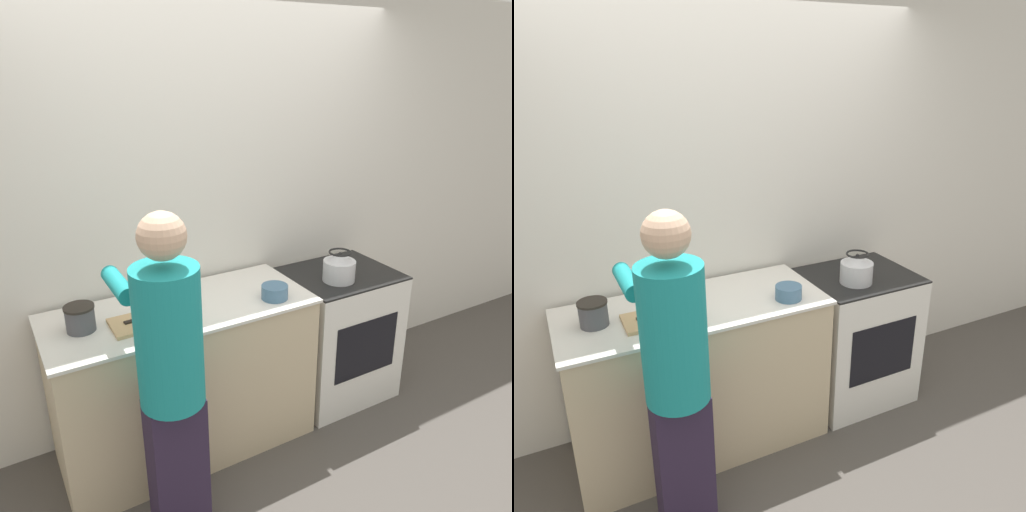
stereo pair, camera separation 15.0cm
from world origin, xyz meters
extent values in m
plane|color=#4C4742|center=(0.00, 0.00, 0.00)|extent=(12.00, 12.00, 0.00)
cube|color=silver|center=(0.00, 0.67, 1.30)|extent=(8.00, 0.05, 2.60)
cube|color=#C6B28E|center=(-0.37, 0.30, 0.45)|extent=(1.44, 0.60, 0.90)
cube|color=silver|center=(-0.37, 0.30, 0.91)|extent=(1.47, 0.63, 0.02)
cube|color=silver|center=(0.74, 0.29, 0.44)|extent=(0.69, 0.59, 0.88)
cube|color=black|center=(0.74, 0.29, 0.89)|extent=(0.69, 0.59, 0.01)
cube|color=black|center=(0.74, 0.00, 0.49)|extent=(0.49, 0.01, 0.39)
cube|color=#291E35|center=(-0.63, -0.24, 0.38)|extent=(0.26, 0.16, 0.77)
cylinder|color=teal|center=(-0.63, -0.24, 1.09)|extent=(0.29, 0.29, 0.64)
sphere|color=#D1A889|center=(-0.63, -0.24, 1.54)|extent=(0.20, 0.20, 0.20)
cylinder|color=teal|center=(-0.75, 0.04, 1.25)|extent=(0.08, 0.30, 0.08)
cylinder|color=teal|center=(-0.50, 0.04, 1.25)|extent=(0.08, 0.30, 0.08)
cube|color=tan|center=(-0.58, 0.23, 0.93)|extent=(0.37, 0.22, 0.02)
cube|color=silver|center=(-0.52, 0.25, 0.94)|extent=(0.16, 0.05, 0.01)
cube|color=black|center=(-0.64, 0.24, 0.94)|extent=(0.10, 0.03, 0.01)
cylinder|color=silver|center=(0.65, 0.20, 0.96)|extent=(0.20, 0.20, 0.13)
cone|color=silver|center=(0.65, 0.20, 1.05)|extent=(0.16, 0.16, 0.03)
sphere|color=black|center=(0.65, 0.20, 1.07)|extent=(0.02, 0.02, 0.02)
torus|color=black|center=(0.65, 0.20, 1.08)|extent=(0.14, 0.14, 0.01)
cylinder|color=#426684|center=(0.14, 0.14, 0.96)|extent=(0.15, 0.15, 0.08)
cylinder|color=#4C4C51|center=(-0.89, 0.31, 0.98)|extent=(0.14, 0.14, 0.12)
cylinder|color=#28231E|center=(-0.89, 0.31, 1.05)|extent=(0.15, 0.15, 0.01)
camera|label=1|loc=(-1.23, -2.02, 2.16)|focal=35.00mm
camera|label=2|loc=(-1.10, -2.09, 2.16)|focal=35.00mm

